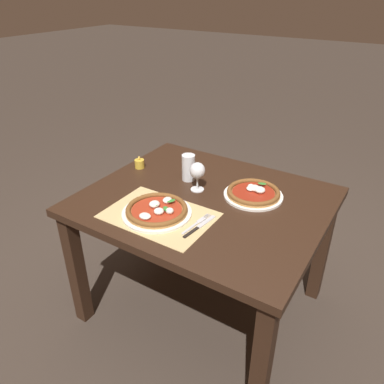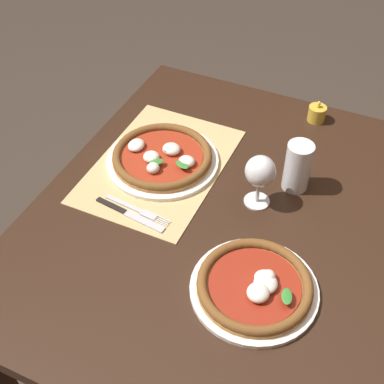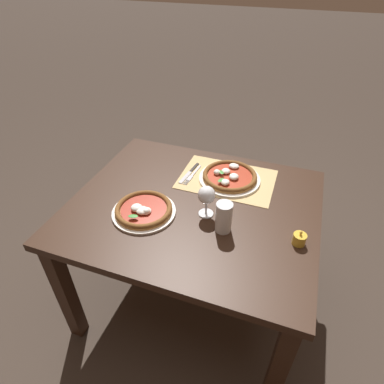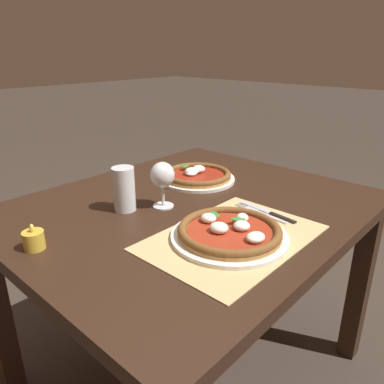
{
  "view_description": "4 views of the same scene",
  "coord_description": "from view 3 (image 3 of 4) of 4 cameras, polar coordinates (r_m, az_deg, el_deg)",
  "views": [
    {
      "loc": [
        0.81,
        -1.41,
        1.69
      ],
      "look_at": [
        0.01,
        -0.13,
        0.84
      ],
      "focal_mm": 35.0,
      "sensor_mm": 36.0,
      "label": 1
    },
    {
      "loc": [
        0.91,
        0.31,
        1.77
      ],
      "look_at": [
        0.05,
        -0.08,
        0.83
      ],
      "focal_mm": 50.0,
      "sensor_mm": 36.0,
      "label": 2
    },
    {
      "loc": [
        -0.4,
        1.14,
        1.74
      ],
      "look_at": [
        0.02,
        -0.04,
        0.78
      ],
      "focal_mm": 30.0,
      "sensor_mm": 36.0,
      "label": 3
    },
    {
      "loc": [
        -0.86,
        -0.79,
        1.24
      ],
      "look_at": [
        -0.01,
        -0.02,
        0.79
      ],
      "focal_mm": 35.0,
      "sensor_mm": 36.0,
      "label": 4
    }
  ],
  "objects": [
    {
      "name": "fork",
      "position": [
        1.75,
        0.09,
        3.07
      ],
      "size": [
        0.04,
        0.2,
        0.0
      ],
      "color": "#B7B7BC",
      "rests_on": "paper_placemat"
    },
    {
      "name": "pizza_near",
      "position": [
        1.72,
        6.7,
        2.74
      ],
      "size": [
        0.33,
        0.33,
        0.05
      ],
      "color": "silver",
      "rests_on": "paper_placemat"
    },
    {
      "name": "dining_table",
      "position": [
        1.63,
        0.35,
        -4.86
      ],
      "size": [
        1.18,
        1.0,
        0.74
      ],
      "color": "black",
      "rests_on": "ground"
    },
    {
      "name": "pizza_far",
      "position": [
        1.51,
        -8.6,
        -3.17
      ],
      "size": [
        0.3,
        0.3,
        0.05
      ],
      "color": "silver",
      "rests_on": "dining_table"
    },
    {
      "name": "knife",
      "position": [
        1.76,
        -0.49,
        3.4
      ],
      "size": [
        0.04,
        0.22,
        0.01
      ],
      "color": "black",
      "rests_on": "paper_placemat"
    },
    {
      "name": "wine_glass",
      "position": [
        1.44,
        2.6,
        -0.75
      ],
      "size": [
        0.08,
        0.08,
        0.16
      ],
      "color": "silver",
      "rests_on": "dining_table"
    },
    {
      "name": "paper_placemat",
      "position": [
        1.73,
        6.24,
        2.3
      ],
      "size": [
        0.5,
        0.35,
        0.0
      ],
      "primitive_type": "cube",
      "color": "tan",
      "rests_on": "dining_table"
    },
    {
      "name": "ground_plane",
      "position": [
        2.11,
        0.28,
        -17.71
      ],
      "size": [
        24.0,
        24.0,
        0.0
      ],
      "primitive_type": "plane",
      "color": "#382D26"
    },
    {
      "name": "pint_glass",
      "position": [
        1.39,
        5.66,
        -4.57
      ],
      "size": [
        0.07,
        0.07,
        0.15
      ],
      "color": "silver",
      "rests_on": "dining_table"
    },
    {
      "name": "votive_candle",
      "position": [
        1.42,
        18.51,
        -7.99
      ],
      "size": [
        0.06,
        0.06,
        0.07
      ],
      "color": "gold",
      "rests_on": "dining_table"
    }
  ]
}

